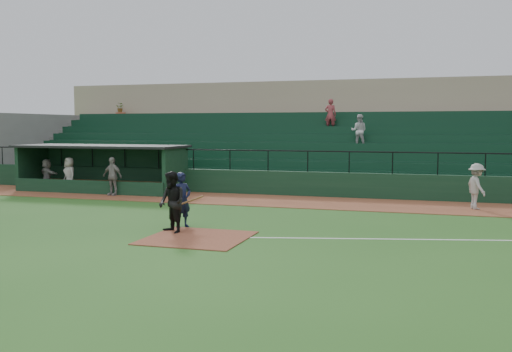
% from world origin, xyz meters
% --- Properties ---
extents(ground, '(90.00, 90.00, 0.00)m').
position_xyz_m(ground, '(0.00, 0.00, 0.00)').
color(ground, '#25551B').
rests_on(ground, ground).
extents(warning_track, '(40.00, 4.00, 0.03)m').
position_xyz_m(warning_track, '(0.00, 8.00, 0.01)').
color(warning_track, brown).
rests_on(warning_track, ground).
extents(home_plate_dirt, '(3.00, 3.00, 0.03)m').
position_xyz_m(home_plate_dirt, '(0.00, -1.00, 0.01)').
color(home_plate_dirt, brown).
rests_on(home_plate_dirt, ground).
extents(foul_line, '(17.49, 4.44, 0.01)m').
position_xyz_m(foul_line, '(8.00, 1.20, 0.01)').
color(foul_line, white).
rests_on(foul_line, ground).
extents(stadium_structure, '(38.00, 13.08, 6.40)m').
position_xyz_m(stadium_structure, '(-0.00, 16.46, 2.30)').
color(stadium_structure, '#10321D').
rests_on(stadium_structure, ground).
extents(dugout, '(8.90, 3.20, 2.42)m').
position_xyz_m(dugout, '(-9.75, 9.56, 1.33)').
color(dugout, '#10321D').
rests_on(dugout, ground).
extents(batter_at_plate, '(1.15, 0.81, 1.86)m').
position_xyz_m(batter_at_plate, '(-1.22, 0.61, 0.93)').
color(batter_at_plate, black).
rests_on(batter_at_plate, ground).
extents(umpire, '(1.21, 1.16, 1.97)m').
position_xyz_m(umpire, '(-1.10, -0.44, 0.98)').
color(umpire, black).
rests_on(umpire, ground).
extents(runner, '(1.10, 1.38, 1.86)m').
position_xyz_m(runner, '(8.50, 7.86, 0.96)').
color(runner, '#A19B96').
rests_on(runner, warning_track).
extents(dugout_player_a, '(1.15, 0.60, 1.87)m').
position_xyz_m(dugout_player_a, '(-8.14, 7.52, 0.96)').
color(dugout_player_a, gray).
rests_on(dugout_player_a, warning_track).
extents(dugout_player_b, '(1.03, 0.90, 1.78)m').
position_xyz_m(dugout_player_b, '(-10.98, 8.09, 0.92)').
color(dugout_player_b, '#ACA7A1').
rests_on(dugout_player_b, warning_track).
extents(dugout_player_c, '(1.58, 1.12, 1.65)m').
position_xyz_m(dugout_player_c, '(-12.74, 8.61, 0.85)').
color(dugout_player_c, gray).
rests_on(dugout_player_c, warning_track).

